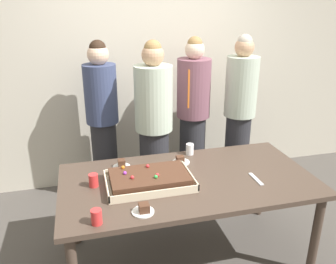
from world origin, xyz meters
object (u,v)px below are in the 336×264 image
object	(u,v)px
drink_cup_middle	(97,217)
drink_cup_far_end	(94,180)
plated_slice_far_left	(122,165)
party_table	(188,187)
person_green_shirt_behind	(193,115)
sheet_cake	(149,179)
person_serving_front	(103,121)
plated_slice_near_right	(144,210)
person_far_right_suit	(154,126)
drink_cup_nearest	(190,149)
plated_slice_near_left	(181,161)
person_striped_tie_right	(239,114)
cake_server_utensil	(256,179)

from	to	relation	value
drink_cup_middle	drink_cup_far_end	world-z (taller)	same
plated_slice_far_left	drink_cup_middle	distance (m)	0.78
party_table	person_green_shirt_behind	distance (m)	1.22
drink_cup_middle	drink_cup_far_end	xyz separation A→B (m)	(0.01, 0.48, 0.00)
sheet_cake	person_serving_front	bearing A→B (deg)	101.98
plated_slice_near_right	person_far_right_suit	world-z (taller)	person_far_right_suit
drink_cup_nearest	person_far_right_suit	bearing A→B (deg)	117.96
plated_slice_near_left	plated_slice_near_right	xyz separation A→B (m)	(-0.45, -0.66, 0.00)
drink_cup_far_end	person_striped_tie_right	xyz separation A→B (m)	(1.62, 0.92, 0.10)
sheet_cake	plated_slice_far_left	xyz separation A→B (m)	(-0.17, 0.34, -0.02)
drink_cup_middle	person_serving_front	world-z (taller)	person_serving_front
drink_cup_middle	person_serving_front	distance (m)	1.60
plated_slice_near_left	sheet_cake	bearing A→B (deg)	-138.40
plated_slice_far_left	drink_cup_middle	xyz separation A→B (m)	(-0.25, -0.74, 0.03)
plated_slice_far_left	person_serving_front	size ratio (longest dim) A/B	0.09
person_serving_front	person_green_shirt_behind	distance (m)	0.98
plated_slice_far_left	person_far_right_suit	xyz separation A→B (m)	(0.40, 0.56, 0.11)
cake_server_utensil	person_striped_tie_right	xyz separation A→B (m)	(0.38, 1.13, 0.15)
party_table	cake_server_utensil	size ratio (longest dim) A/B	9.94
plated_slice_near_left	cake_server_utensil	xyz separation A→B (m)	(0.49, -0.43, -0.02)
plated_slice_far_left	drink_cup_middle	world-z (taller)	drink_cup_middle
drink_cup_nearest	person_green_shirt_behind	xyz separation A→B (m)	(0.26, 0.69, 0.09)
drink_cup_middle	person_striped_tie_right	xyz separation A→B (m)	(1.63, 1.40, 0.10)
cake_server_utensil	drink_cup_nearest	bearing A→B (deg)	121.52
person_far_right_suit	person_striped_tie_right	bearing A→B (deg)	110.70
sheet_cake	plated_slice_near_left	distance (m)	0.45
plated_slice_far_left	person_green_shirt_behind	xyz separation A→B (m)	(0.89, 0.80, 0.11)
drink_cup_nearest	drink_cup_far_end	xyz separation A→B (m)	(-0.88, -0.37, 0.00)
sheet_cake	cake_server_utensil	world-z (taller)	sheet_cake
plated_slice_near_right	drink_cup_far_end	bearing A→B (deg)	124.41
cake_server_utensil	person_green_shirt_behind	size ratio (longest dim) A/B	0.12
plated_slice_near_right	plated_slice_far_left	size ratio (longest dim) A/B	1.00
plated_slice_near_right	person_serving_front	world-z (taller)	person_serving_front
party_table	cake_server_utensil	distance (m)	0.54
cake_server_utensil	person_serving_front	distance (m)	1.71
drink_cup_nearest	plated_slice_near_left	bearing A→B (deg)	-131.33
person_striped_tie_right	person_far_right_suit	bearing A→B (deg)	-33.40
drink_cup_middle	person_green_shirt_behind	bearing A→B (deg)	53.43
person_serving_front	person_far_right_suit	xyz separation A→B (m)	(0.48, -0.29, -0.00)
person_serving_front	person_far_right_suit	world-z (taller)	person_far_right_suit
plated_slice_near_left	plated_slice_far_left	world-z (taller)	plated_slice_far_left
person_serving_front	person_striped_tie_right	world-z (taller)	person_striped_tie_right
person_green_shirt_behind	plated_slice_near_left	bearing A→B (deg)	7.67
plated_slice_near_right	drink_cup_far_end	xyz separation A→B (m)	(-0.30, 0.44, 0.03)
person_serving_front	cake_server_utensil	bearing A→B (deg)	27.26
plated_slice_near_right	person_far_right_suit	xyz separation A→B (m)	(0.35, 1.25, 0.11)
plated_slice_far_left	drink_cup_far_end	distance (m)	0.36
plated_slice_near_right	drink_cup_nearest	xyz separation A→B (m)	(0.58, 0.81, 0.03)
party_table	plated_slice_near_left	world-z (taller)	plated_slice_near_left
person_striped_tie_right	person_far_right_suit	xyz separation A→B (m)	(-0.98, -0.10, -0.02)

